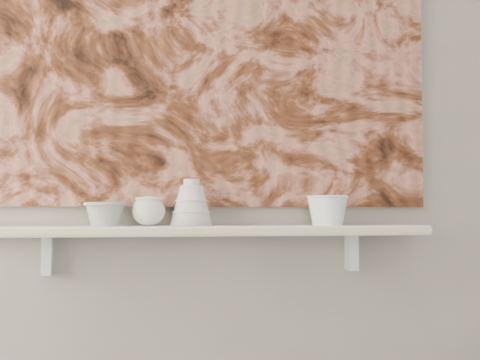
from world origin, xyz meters
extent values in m
plane|color=gray|center=(0.00, 1.60, 1.35)|extent=(3.60, 0.00, 3.60)
cube|color=silver|center=(0.00, 1.51, 0.92)|extent=(1.40, 0.18, 0.03)
cube|color=beige|center=(0.00, 1.41, 0.92)|extent=(1.40, 0.01, 0.02)
cube|color=silver|center=(-0.49, 1.57, 0.84)|extent=(0.03, 0.06, 0.12)
cube|color=silver|center=(0.49, 1.57, 0.84)|extent=(0.03, 0.06, 0.12)
cube|color=#5E2E19|center=(0.00, 1.59, 1.54)|extent=(1.50, 0.02, 1.10)
cube|color=black|center=(0.45, 1.57, 1.23)|extent=(0.09, 0.00, 0.08)
camera|label=1|loc=(-0.26, -0.56, 0.97)|focal=50.00mm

